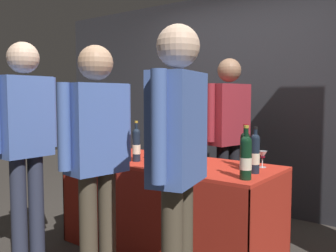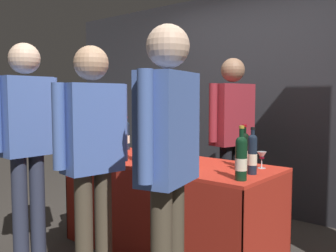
{
  "view_description": "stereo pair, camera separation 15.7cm",
  "coord_description": "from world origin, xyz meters",
  "px_view_note": "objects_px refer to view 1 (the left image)",
  "views": [
    {
      "loc": [
        1.88,
        -2.49,
        1.34
      ],
      "look_at": [
        0.0,
        0.0,
        1.09
      ],
      "focal_mm": 39.65,
      "sensor_mm": 36.0,
      "label": 1
    },
    {
      "loc": [
        2.0,
        -2.39,
        1.34
      ],
      "look_at": [
        0.0,
        0.0,
        1.09
      ],
      "focal_mm": 39.65,
      "sensor_mm": 36.0,
      "label": 2
    }
  ],
  "objects_px": {
    "wine_glass_mid": "(154,144)",
    "tasting_table": "(168,189)",
    "taster_foreground_right": "(97,148)",
    "wine_glass_near_taster": "(262,155)",
    "vendor_presenter": "(229,126)",
    "display_bottle_0": "(122,135)",
    "featured_wine_bottle": "(118,143)",
    "flower_vase": "(190,151)",
    "wine_glass_near_vendor": "(115,144)"
  },
  "relations": [
    {
      "from": "display_bottle_0",
      "to": "wine_glass_mid",
      "type": "relative_size",
      "value": 2.38
    },
    {
      "from": "taster_foreground_right",
      "to": "wine_glass_near_taster",
      "type": "bearing_deg",
      "value": -25.92
    },
    {
      "from": "display_bottle_0",
      "to": "wine_glass_near_taster",
      "type": "xyz_separation_m",
      "value": [
        1.53,
        -0.03,
        -0.06
      ]
    },
    {
      "from": "tasting_table",
      "to": "flower_vase",
      "type": "xyz_separation_m",
      "value": [
        0.25,
        -0.03,
        0.36
      ]
    },
    {
      "from": "wine_glass_near_taster",
      "to": "vendor_presenter",
      "type": "bearing_deg",
      "value": 134.89
    },
    {
      "from": "wine_glass_near_vendor",
      "to": "vendor_presenter",
      "type": "distance_m",
      "value": 1.15
    },
    {
      "from": "featured_wine_bottle",
      "to": "flower_vase",
      "type": "xyz_separation_m",
      "value": [
        0.6,
        0.21,
        -0.04
      ]
    },
    {
      "from": "tasting_table",
      "to": "vendor_presenter",
      "type": "bearing_deg",
      "value": 82.04
    },
    {
      "from": "taster_foreground_right",
      "to": "flower_vase",
      "type": "bearing_deg",
      "value": -6.42
    },
    {
      "from": "wine_glass_near_vendor",
      "to": "wine_glass_mid",
      "type": "height_order",
      "value": "wine_glass_mid"
    },
    {
      "from": "flower_vase",
      "to": "taster_foreground_right",
      "type": "bearing_deg",
      "value": -104.89
    },
    {
      "from": "wine_glass_mid",
      "to": "tasting_table",
      "type": "bearing_deg",
      "value": -33.28
    },
    {
      "from": "flower_vase",
      "to": "vendor_presenter",
      "type": "relative_size",
      "value": 0.24
    },
    {
      "from": "wine_glass_mid",
      "to": "flower_vase",
      "type": "bearing_deg",
      "value": -23.04
    },
    {
      "from": "tasting_table",
      "to": "wine_glass_near_vendor",
      "type": "relative_size",
      "value": 13.71
    },
    {
      "from": "wine_glass_near_vendor",
      "to": "flower_vase",
      "type": "relative_size",
      "value": 0.33
    },
    {
      "from": "featured_wine_bottle",
      "to": "taster_foreground_right",
      "type": "bearing_deg",
      "value": -56.37
    },
    {
      "from": "display_bottle_0",
      "to": "taster_foreground_right",
      "type": "bearing_deg",
      "value": -52.99
    },
    {
      "from": "featured_wine_bottle",
      "to": "vendor_presenter",
      "type": "distance_m",
      "value": 1.2
    },
    {
      "from": "featured_wine_bottle",
      "to": "display_bottle_0",
      "type": "distance_m",
      "value": 0.65
    },
    {
      "from": "tasting_table",
      "to": "vendor_presenter",
      "type": "xyz_separation_m",
      "value": [
        0.12,
        0.86,
        0.49
      ]
    },
    {
      "from": "wine_glass_near_taster",
      "to": "taster_foreground_right",
      "type": "xyz_separation_m",
      "value": [
        -0.72,
        -1.05,
        0.12
      ]
    },
    {
      "from": "display_bottle_0",
      "to": "wine_glass_near_vendor",
      "type": "height_order",
      "value": "display_bottle_0"
    },
    {
      "from": "display_bottle_0",
      "to": "vendor_presenter",
      "type": "relative_size",
      "value": 0.2
    },
    {
      "from": "wine_glass_near_vendor",
      "to": "display_bottle_0",
      "type": "bearing_deg",
      "value": 122.51
    },
    {
      "from": "tasting_table",
      "to": "display_bottle_0",
      "type": "height_order",
      "value": "display_bottle_0"
    },
    {
      "from": "tasting_table",
      "to": "taster_foreground_right",
      "type": "distance_m",
      "value": 0.94
    },
    {
      "from": "tasting_table",
      "to": "wine_glass_near_vendor",
      "type": "bearing_deg",
      "value": -177.92
    },
    {
      "from": "featured_wine_bottle",
      "to": "display_bottle_0",
      "type": "height_order",
      "value": "display_bottle_0"
    },
    {
      "from": "flower_vase",
      "to": "wine_glass_near_taster",
      "type": "bearing_deg",
      "value": 26.28
    },
    {
      "from": "taster_foreground_right",
      "to": "display_bottle_0",
      "type": "bearing_deg",
      "value": 45.47
    },
    {
      "from": "taster_foreground_right",
      "to": "wine_glass_near_vendor",
      "type": "bearing_deg",
      "value": 46.91
    },
    {
      "from": "wine_glass_near_vendor",
      "to": "flower_vase",
      "type": "distance_m",
      "value": 0.85
    },
    {
      "from": "display_bottle_0",
      "to": "tasting_table",
      "type": "bearing_deg",
      "value": -18.08
    },
    {
      "from": "wine_glass_near_taster",
      "to": "taster_foreground_right",
      "type": "height_order",
      "value": "taster_foreground_right"
    },
    {
      "from": "tasting_table",
      "to": "vendor_presenter",
      "type": "relative_size",
      "value": 1.08
    },
    {
      "from": "wine_glass_mid",
      "to": "vendor_presenter",
      "type": "bearing_deg",
      "value": 54.56
    },
    {
      "from": "wine_glass_mid",
      "to": "flower_vase",
      "type": "xyz_separation_m",
      "value": [
        0.58,
        -0.25,
        0.01
      ]
    },
    {
      "from": "display_bottle_0",
      "to": "wine_glass_near_taster",
      "type": "distance_m",
      "value": 1.54
    },
    {
      "from": "featured_wine_bottle",
      "to": "display_bottle_0",
      "type": "bearing_deg",
      "value": 130.66
    },
    {
      "from": "wine_glass_near_taster",
      "to": "tasting_table",
      "type": "bearing_deg",
      "value": -163.51
    },
    {
      "from": "display_bottle_0",
      "to": "wine_glass_mid",
      "type": "bearing_deg",
      "value": -4.68
    },
    {
      "from": "tasting_table",
      "to": "display_bottle_0",
      "type": "xyz_separation_m",
      "value": [
        -0.78,
        0.26,
        0.39
      ]
    },
    {
      "from": "vendor_presenter",
      "to": "wine_glass_near_taster",
      "type": "bearing_deg",
      "value": 57.43
    },
    {
      "from": "display_bottle_0",
      "to": "wine_glass_near_taster",
      "type": "height_order",
      "value": "display_bottle_0"
    },
    {
      "from": "display_bottle_0",
      "to": "vendor_presenter",
      "type": "bearing_deg",
      "value": 33.59
    },
    {
      "from": "wine_glass_mid",
      "to": "taster_foreground_right",
      "type": "distance_m",
      "value": 1.11
    },
    {
      "from": "wine_glass_mid",
      "to": "vendor_presenter",
      "type": "height_order",
      "value": "vendor_presenter"
    },
    {
      "from": "tasting_table",
      "to": "wine_glass_near_taster",
      "type": "relative_size",
      "value": 14.5
    },
    {
      "from": "tasting_table",
      "to": "display_bottle_0",
      "type": "relative_size",
      "value": 5.45
    }
  ]
}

